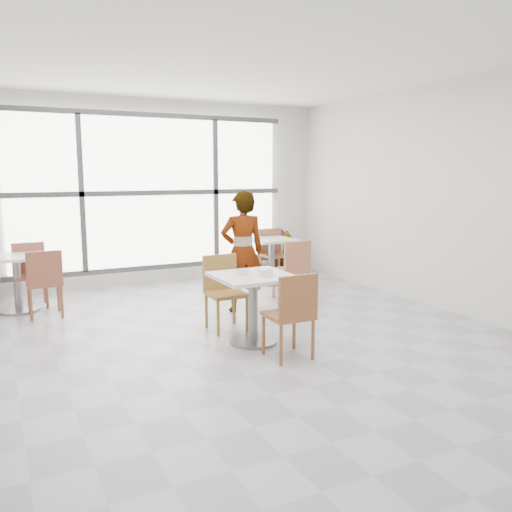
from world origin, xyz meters
name	(u,v)px	position (x,y,z in m)	size (l,w,h in m)	color
floor	(244,343)	(0.00, 0.00, 0.00)	(7.00, 7.00, 0.00)	#9E9EA5
ceiling	(242,53)	(0.00, 0.00, 3.00)	(7.00, 7.00, 0.00)	white
wall_back	(151,193)	(0.00, 3.50, 1.50)	(6.00, 6.00, 0.00)	silver
wall_right	(452,198)	(3.00, 0.00, 1.50)	(7.00, 7.00, 0.00)	silver
window	(152,193)	(0.00, 3.44, 1.50)	(4.60, 0.07, 2.52)	white
main_table	(253,296)	(0.10, -0.03, 0.52)	(0.80, 0.80, 0.75)	white
chair_near	(292,310)	(0.21, -0.67, 0.50)	(0.42, 0.42, 0.87)	brown
chair_far	(223,287)	(0.03, 0.61, 0.50)	(0.42, 0.42, 0.87)	olive
oatmeal_bowl	(266,272)	(0.20, -0.13, 0.79)	(0.21, 0.21, 0.10)	white
coffee_cup	(241,272)	(-0.02, 0.01, 0.78)	(0.16, 0.13, 0.07)	silver
person	(242,252)	(0.56, 1.21, 0.80)	(0.58, 0.38, 1.59)	black
bg_table_left	(17,275)	(-2.10, 2.54, 0.49)	(0.70, 0.70, 0.75)	white
bg_table_right	(272,254)	(1.74, 2.58, 0.49)	(0.70, 0.70, 0.75)	silver
bg_chair_left_near	(44,279)	(-1.81, 2.04, 0.50)	(0.42, 0.42, 0.87)	brown
bg_chair_left_far	(30,270)	(-1.93, 2.77, 0.50)	(0.42, 0.42, 0.87)	brown
bg_chair_right_near	(294,266)	(1.47, 1.41, 0.50)	(0.42, 0.42, 0.87)	#A25F44
bg_chair_right_far	(273,251)	(1.92, 2.87, 0.50)	(0.42, 0.42, 0.87)	#955838
plant_right	(284,252)	(2.34, 3.20, 0.41)	(0.46, 0.46, 0.82)	#4F7C46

